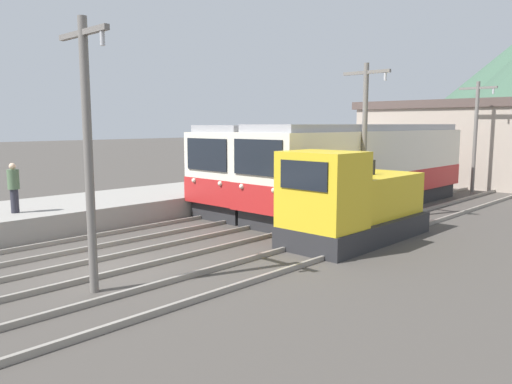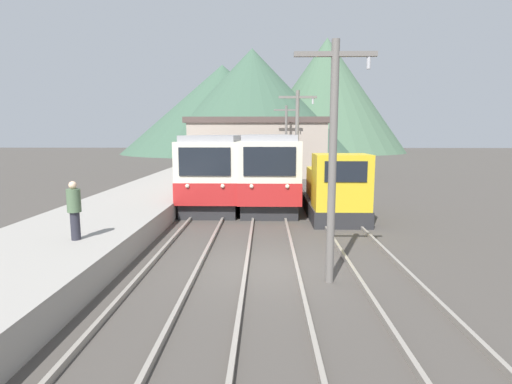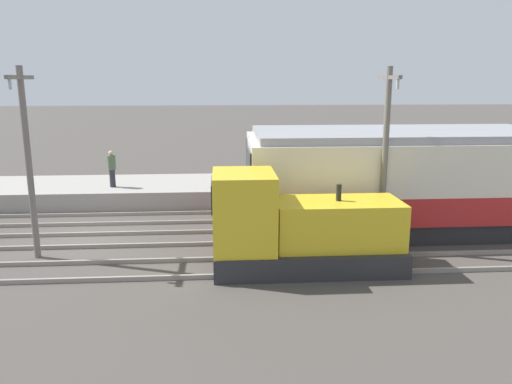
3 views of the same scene
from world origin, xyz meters
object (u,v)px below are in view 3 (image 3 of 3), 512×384
object	(u,v)px
commuter_train_left	(388,175)
catenary_mast_near	(28,156)
person_on_platform	(112,167)
catenary_mast_mid	(385,152)
commuter_train_center	(439,189)
shunting_locomotive	(297,230)

from	to	relation	value
commuter_train_left	catenary_mast_near	world-z (taller)	catenary_mast_near
person_on_platform	catenary_mast_mid	bearing A→B (deg)	55.60
commuter_train_left	person_on_platform	xyz separation A→B (m)	(-2.81, -12.04, 0.00)
commuter_train_center	catenary_mast_mid	world-z (taller)	catenary_mast_mid
commuter_train_left	person_on_platform	world-z (taller)	commuter_train_left
catenary_mast_near	catenary_mast_mid	world-z (taller)	same
commuter_train_center	shunting_locomotive	distance (m)	6.45
catenary_mast_near	catenary_mast_mid	distance (m)	11.39
catenary_mast_near	person_on_platform	size ratio (longest dim) A/B	3.60
commuter_train_left	shunting_locomotive	size ratio (longest dim) A/B	2.08
shunting_locomotive	person_on_platform	bearing A→B (deg)	-139.72
commuter_train_left	catenary_mast_near	bearing A→B (deg)	-71.71
catenary_mast_near	catenary_mast_mid	bearing A→B (deg)	90.00
catenary_mast_near	catenary_mast_mid	xyz separation A→B (m)	(0.00, 11.39, 0.00)
commuter_train_center	catenary_mast_near	bearing A→B (deg)	-83.84
shunting_locomotive	catenary_mast_mid	distance (m)	4.05
commuter_train_left	catenary_mast_mid	size ratio (longest dim) A/B	1.96
catenary_mast_mid	shunting_locomotive	bearing A→B (deg)	-64.27
catenary_mast_mid	person_on_platform	world-z (taller)	catenary_mast_mid
catenary_mast_near	person_on_platform	bearing A→B (deg)	172.01
commuter_train_left	person_on_platform	distance (m)	12.36
catenary_mast_near	person_on_platform	distance (m)	7.36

